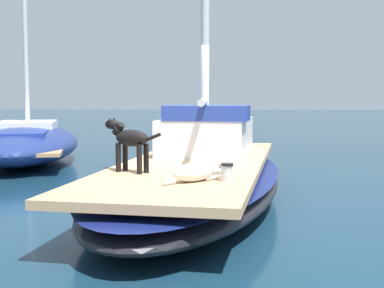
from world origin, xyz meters
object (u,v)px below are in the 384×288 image
Objects in this scene: dog_black at (129,140)px; moored_boat_port_side at (25,142)px; sailboat_main at (195,182)px; dog_white at (197,172)px; deck_winch at (227,173)px.

moored_boat_port_side reaches higher than dog_black.
dog_black is (-0.80, -1.23, 0.75)m from sailboat_main.
dog_black is (-0.90, 0.69, 0.32)m from dog_white.
moored_boat_port_side is at bearing 126.00° from deck_winch.
sailboat_main is 1.65m from dog_black.
moored_boat_port_side reaches higher than dog_white.
moored_boat_port_side is (-3.66, 6.08, -0.57)m from dog_black.
sailboat_main is at bearing 103.33° from deck_winch.
dog_white is 3.49× the size of deck_winch.
dog_white is at bearing -56.06° from moored_boat_port_side.
dog_black reaches higher than dog_white.
dog_black is 0.11× the size of moored_boat_port_side.
dog_black is 3.97× the size of deck_winch.
dog_white is 0.10× the size of moored_boat_port_side.
deck_winch is (1.26, -0.68, -0.32)m from dog_black.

